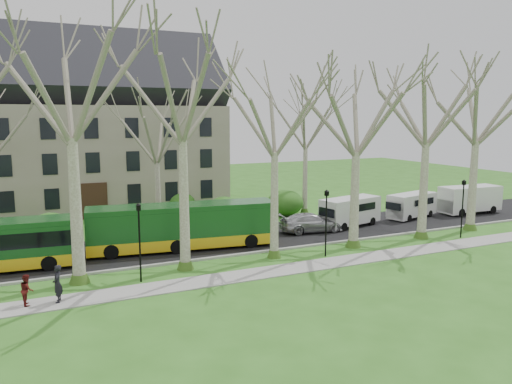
% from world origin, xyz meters
% --- Properties ---
extents(ground, '(120.00, 120.00, 0.00)m').
position_xyz_m(ground, '(0.00, 0.00, 0.00)').
color(ground, '#31691E').
rests_on(ground, ground).
extents(sidewalk, '(70.00, 2.00, 0.06)m').
position_xyz_m(sidewalk, '(0.00, -2.50, 0.03)').
color(sidewalk, gray).
rests_on(sidewalk, ground).
extents(road, '(80.00, 8.00, 0.06)m').
position_xyz_m(road, '(0.00, 5.50, 0.03)').
color(road, black).
rests_on(road, ground).
extents(curb, '(80.00, 0.25, 0.14)m').
position_xyz_m(curb, '(0.00, 1.50, 0.07)').
color(curb, '#A5A39E').
rests_on(curb, ground).
extents(building, '(26.50, 12.20, 16.00)m').
position_xyz_m(building, '(-6.00, 24.00, 8.07)').
color(building, gray).
rests_on(building, ground).
extents(tree_row_verge, '(49.00, 7.00, 14.00)m').
position_xyz_m(tree_row_verge, '(0.00, 0.30, 7.00)').
color(tree_row_verge, gray).
rests_on(tree_row_verge, ground).
extents(tree_row_far, '(33.00, 7.00, 12.00)m').
position_xyz_m(tree_row_far, '(-1.33, 11.00, 6.00)').
color(tree_row_far, gray).
rests_on(tree_row_far, ground).
extents(lamp_row, '(36.22, 0.22, 4.30)m').
position_xyz_m(lamp_row, '(-0.00, -1.00, 2.57)').
color(lamp_row, black).
rests_on(lamp_row, ground).
extents(hedges, '(30.60, 8.60, 2.00)m').
position_xyz_m(hedges, '(-4.67, 14.00, 1.00)').
color(hedges, '#275317').
rests_on(hedges, ground).
extents(bus_follow, '(12.93, 4.28, 3.17)m').
position_xyz_m(bus_follow, '(-1.87, 4.57, 1.65)').
color(bus_follow, '#154A1A').
rests_on(bus_follow, road).
extents(sedan, '(5.27, 2.65, 1.47)m').
position_xyz_m(sedan, '(8.65, 5.18, 0.79)').
color(sedan, '#9E9EA2').
rests_on(sedan, road).
extents(van_a, '(5.72, 3.13, 2.36)m').
position_xyz_m(van_a, '(12.58, 5.55, 1.24)').
color(van_a, silver).
rests_on(van_a, road).
extents(van_b, '(5.31, 2.99, 2.19)m').
position_xyz_m(van_b, '(19.54, 6.02, 1.16)').
color(van_b, silver).
rests_on(van_b, road).
extents(van_c, '(5.94, 2.46, 2.54)m').
position_xyz_m(van_c, '(25.99, 5.46, 1.33)').
color(van_c, silver).
rests_on(van_c, road).
extents(pedestrian_a, '(0.57, 0.75, 1.85)m').
position_xyz_m(pedestrian_a, '(-10.34, -2.48, 0.99)').
color(pedestrian_a, black).
rests_on(pedestrian_a, sidewalk).
extents(pedestrian_b, '(0.62, 0.77, 1.51)m').
position_xyz_m(pedestrian_b, '(-11.70, -2.25, 0.81)').
color(pedestrian_b, '#531413').
rests_on(pedestrian_b, sidewalk).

